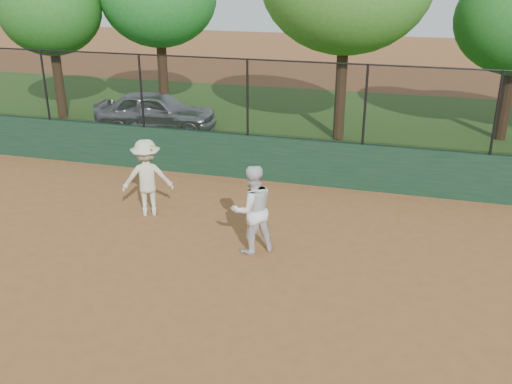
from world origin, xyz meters
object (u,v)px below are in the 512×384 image
(player_second, at_px, (252,209))
(player_main, at_px, (147,178))
(tree_0, at_px, (49,10))
(parked_car, at_px, (156,112))

(player_second, xyz_separation_m, player_main, (-2.80, 1.10, -0.01))
(player_main, relative_size, tree_0, 0.34)
(player_second, relative_size, tree_0, 0.33)
(player_second, relative_size, player_main, 0.99)
(parked_car, distance_m, player_main, 7.01)
(player_main, height_order, tree_0, tree_0)
(player_main, bearing_deg, player_second, -21.46)
(tree_0, bearing_deg, player_second, -40.39)
(tree_0, bearing_deg, player_main, -45.89)
(player_main, bearing_deg, parked_car, 113.47)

